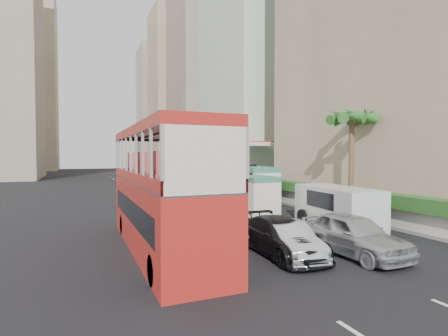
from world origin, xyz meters
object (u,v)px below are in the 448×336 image
car_silver_lane_b (352,255)px  shell_station (251,165)px  panel_van_far (223,183)px  van_asset (215,202)px  car_black (281,254)px  panel_van_near (337,207)px  double_decker_bus (161,189)px  car_silver_lane_a (289,257)px  minibus_far (249,184)px  palm_tree (351,163)px  minibus_near (245,194)px

car_silver_lane_b → shell_station: shell_station is taller
panel_van_far → shell_station: size_ratio=0.71×
car_silver_lane_b → panel_van_far: panel_van_far is taller
van_asset → shell_station: size_ratio=0.57×
car_black → panel_van_far: 22.22m
panel_van_near → double_decker_bus: bearing=-169.3°
car_silver_lane_b → van_asset: (0.73, 16.70, 0.00)m
van_asset → panel_van_near: 12.47m
panel_van_near → car_silver_lane_a: bearing=-139.8°
car_silver_lane_b → car_black: car_silver_lane_b is taller
minibus_far → palm_tree: size_ratio=1.06×
car_black → panel_van_far: bearing=74.7°
car_silver_lane_a → minibus_near: 10.53m
van_asset → minibus_near: 6.08m
car_black → panel_van_near: panel_van_near is taller
van_asset → palm_tree: bearing=-45.2°
van_asset → palm_tree: (6.36, -8.98, 3.38)m
minibus_far → panel_van_far: minibus_far is taller
panel_van_near → van_asset: bearing=107.3°
double_decker_bus → car_black: size_ratio=2.23×
car_black → panel_van_near: (5.68, 3.38, 1.09)m
double_decker_bus → panel_van_far: size_ratio=1.95×
panel_van_near → shell_station: shell_station is taller
van_asset → car_black: bearing=-92.4°
minibus_far → panel_van_far: (0.39, 6.82, -0.38)m
van_asset → panel_van_near: size_ratio=0.83×
double_decker_bus → shell_station: (16.00, 23.00, 0.22)m
panel_van_far → car_silver_lane_a: bearing=-98.4°
panel_van_near → panel_van_far: bearing=94.0°
van_asset → minibus_near: (-0.12, -5.93, 1.30)m
panel_van_near → shell_station: 23.11m
car_silver_lane_a → panel_van_far: (6.23, 21.63, 1.13)m
car_silver_lane_a → minibus_far: minibus_far is taller
car_silver_lane_a → car_silver_lane_b: size_ratio=0.84×
palm_tree → van_asset: bearing=125.3°
minibus_near → palm_tree: size_ratio=0.91×
car_silver_lane_a → minibus_far: size_ratio=0.60×
double_decker_bus → panel_van_far: 21.48m
van_asset → shell_station: 13.46m
car_silver_lane_b → palm_tree: (7.08, 7.72, 3.38)m
double_decker_bus → car_black: (4.16, -2.59, -2.53)m
car_black → van_asset: (3.28, 15.57, 0.00)m
car_black → shell_station: shell_station is taller
car_silver_lane_a → minibus_near: minibus_near is taller
double_decker_bus → car_silver_lane_a: bearing=-34.6°
minibus_near → panel_van_far: minibus_near is taller
double_decker_bus → palm_tree: 14.39m
shell_station → van_asset: bearing=-130.5°
car_silver_lane_b → minibus_far: size_ratio=0.71×
shell_station → minibus_far: bearing=-117.8°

